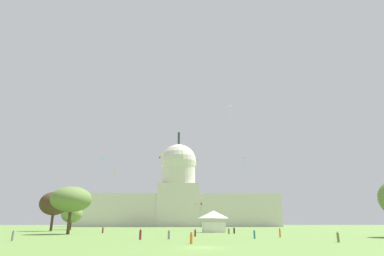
{
  "coord_description": "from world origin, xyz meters",
  "views": [
    {
      "loc": [
        -2.85,
        -38.05,
        2.71
      ],
      "look_at": [
        2.48,
        77.43,
        37.92
      ],
      "focal_mm": 29.19,
      "sensor_mm": 36.0,
      "label": 1
    }
  ],
  "objects_px": {
    "kite_violet_low": "(196,205)",
    "kite_lime_high": "(183,156)",
    "kite_yellow_mid": "(162,155)",
    "capitol_building": "(178,198)",
    "tree_west_far": "(72,199)",
    "kite_pink_high": "(182,138)",
    "kite_cyan_mid": "(103,160)",
    "kite_black_high": "(160,158)",
    "person_maroon_near_tent": "(103,230)",
    "person_maroon_mid_right": "(195,233)",
    "person_olive_front_left": "(338,237)",
    "kite_gold_mid": "(114,173)",
    "person_orange_back_center": "(191,238)",
    "kite_green_mid": "(174,197)",
    "event_tent": "(214,221)",
    "person_teal_deep_crowd": "(254,234)",
    "kite_blue_low": "(209,198)",
    "person_orange_back_right": "(280,233)",
    "person_black_lawn_far_right": "(234,231)",
    "kite_red_low": "(201,205)",
    "tree_west_mid": "(72,214)",
    "person_olive_back_left": "(229,231)",
    "kite_turquoise_mid": "(244,160)",
    "person_grey_edge_west": "(13,236)",
    "person_maroon_mid_left": "(140,235)",
    "person_grey_near_tree_east": "(169,235)",
    "kite_white_mid": "(231,108)",
    "kite_orange_mid": "(196,161)"
  },
  "relations": [
    {
      "from": "kite_cyan_mid",
      "to": "kite_black_high",
      "type": "distance_m",
      "value": 37.05
    },
    {
      "from": "person_maroon_near_tent",
      "to": "person_olive_front_left",
      "type": "height_order",
      "value": "person_maroon_near_tent"
    },
    {
      "from": "person_orange_back_right",
      "to": "kite_turquoise_mid",
      "type": "bearing_deg",
      "value": -76.12
    },
    {
      "from": "event_tent",
      "to": "person_teal_deep_crowd",
      "type": "relative_size",
      "value": 4.43
    },
    {
      "from": "kite_yellow_mid",
      "to": "capitol_building",
      "type": "bearing_deg",
      "value": -78.19
    },
    {
      "from": "capitol_building",
      "to": "person_maroon_near_tent",
      "type": "height_order",
      "value": "capitol_building"
    },
    {
      "from": "person_orange_back_center",
      "to": "capitol_building",
      "type": "bearing_deg",
      "value": 92.38
    },
    {
      "from": "person_orange_back_right",
      "to": "kite_green_mid",
      "type": "height_order",
      "value": "kite_green_mid"
    },
    {
      "from": "kite_violet_low",
      "to": "kite_lime_high",
      "type": "height_order",
      "value": "kite_lime_high"
    },
    {
      "from": "kite_lime_high",
      "to": "kite_yellow_mid",
      "type": "distance_m",
      "value": 56.38
    },
    {
      "from": "person_grey_near_tree_east",
      "to": "person_grey_edge_west",
      "type": "bearing_deg",
      "value": 27.9
    },
    {
      "from": "kite_cyan_mid",
      "to": "kite_violet_low",
      "type": "bearing_deg",
      "value": -31.04
    },
    {
      "from": "person_maroon_mid_left",
      "to": "tree_west_mid",
      "type": "bearing_deg",
      "value": 97.84
    },
    {
      "from": "person_teal_deep_crowd",
      "to": "kite_turquoise_mid",
      "type": "xyz_separation_m",
      "value": [
        17.74,
        86.43,
        30.68
      ]
    },
    {
      "from": "kite_pink_high",
      "to": "tree_west_mid",
      "type": "bearing_deg",
      "value": 118.42
    },
    {
      "from": "tree_west_mid",
      "to": "person_grey_edge_west",
      "type": "height_order",
      "value": "tree_west_mid"
    },
    {
      "from": "kite_red_low",
      "to": "kite_yellow_mid",
      "type": "relative_size",
      "value": 1.59
    },
    {
      "from": "tree_west_mid",
      "to": "kite_green_mid",
      "type": "bearing_deg",
      "value": 57.7
    },
    {
      "from": "tree_west_mid",
      "to": "kite_cyan_mid",
      "type": "height_order",
      "value": "kite_cyan_mid"
    },
    {
      "from": "person_black_lawn_far_right",
      "to": "person_orange_back_center",
      "type": "relative_size",
      "value": 1.08
    },
    {
      "from": "tree_west_far",
      "to": "person_maroon_mid_right",
      "type": "distance_m",
      "value": 35.02
    },
    {
      "from": "person_grey_edge_west",
      "to": "person_black_lawn_far_right",
      "type": "relative_size",
      "value": 0.96
    },
    {
      "from": "person_maroon_near_tent",
      "to": "person_black_lawn_far_right",
      "type": "xyz_separation_m",
      "value": [
        35.28,
        -4.99,
        -0.05
      ]
    },
    {
      "from": "kite_green_mid",
      "to": "person_maroon_mid_left",
      "type": "bearing_deg",
      "value": -70.55
    },
    {
      "from": "person_maroon_near_tent",
      "to": "person_maroon_mid_right",
      "type": "height_order",
      "value": "person_maroon_near_tent"
    },
    {
      "from": "kite_cyan_mid",
      "to": "kite_white_mid",
      "type": "bearing_deg",
      "value": -104.66
    },
    {
      "from": "capitol_building",
      "to": "person_olive_front_left",
      "type": "xyz_separation_m",
      "value": [
        22.93,
        -187.67,
        -19.36
      ]
    },
    {
      "from": "kite_yellow_mid",
      "to": "kite_green_mid",
      "type": "bearing_deg",
      "value": -77.86
    },
    {
      "from": "kite_blue_low",
      "to": "kite_orange_mid",
      "type": "bearing_deg",
      "value": -121.7
    },
    {
      "from": "capitol_building",
      "to": "person_orange_back_center",
      "type": "xyz_separation_m",
      "value": [
        1.4,
        -190.01,
        -19.38
      ]
    },
    {
      "from": "person_maroon_mid_left",
      "to": "kite_blue_low",
      "type": "height_order",
      "value": "kite_blue_low"
    },
    {
      "from": "person_grey_near_tree_east",
      "to": "kite_pink_high",
      "type": "xyz_separation_m",
      "value": [
        3.04,
        66.22,
        35.26
      ]
    },
    {
      "from": "event_tent",
      "to": "person_maroon_mid_right",
      "type": "relative_size",
      "value": 4.57
    },
    {
      "from": "person_olive_front_left",
      "to": "kite_gold_mid",
      "type": "bearing_deg",
      "value": -158.56
    },
    {
      "from": "person_teal_deep_crowd",
      "to": "person_grey_edge_west",
      "type": "distance_m",
      "value": 40.09
    },
    {
      "from": "tree_west_far",
      "to": "kite_pink_high",
      "type": "xyz_separation_m",
      "value": [
        28.7,
        40.58,
        27.52
      ]
    },
    {
      "from": "capitol_building",
      "to": "person_maroon_mid_right",
      "type": "relative_size",
      "value": 95.65
    },
    {
      "from": "person_grey_near_tree_east",
      "to": "kite_blue_low",
      "type": "height_order",
      "value": "kite_blue_low"
    },
    {
      "from": "capitol_building",
      "to": "person_grey_edge_west",
      "type": "height_order",
      "value": "capitol_building"
    },
    {
      "from": "person_olive_back_left",
      "to": "kite_turquoise_mid",
      "type": "relative_size",
      "value": 0.37
    },
    {
      "from": "capitol_building",
      "to": "kite_turquoise_mid",
      "type": "relative_size",
      "value": 35.61
    },
    {
      "from": "person_olive_front_left",
      "to": "kite_yellow_mid",
      "type": "relative_size",
      "value": 0.56
    },
    {
      "from": "kite_pink_high",
      "to": "kite_lime_high",
      "type": "bearing_deg",
      "value": 44.18
    },
    {
      "from": "person_orange_back_right",
      "to": "kite_white_mid",
      "type": "height_order",
      "value": "kite_white_mid"
    },
    {
      "from": "person_grey_edge_west",
      "to": "kite_lime_high",
      "type": "height_order",
      "value": "kite_lime_high"
    },
    {
      "from": "kite_gold_mid",
      "to": "kite_violet_low",
      "type": "bearing_deg",
      "value": 87.03
    },
    {
      "from": "kite_green_mid",
      "to": "kite_blue_low",
      "type": "bearing_deg",
      "value": -55.93
    },
    {
      "from": "tree_west_far",
      "to": "person_maroon_mid_left",
      "type": "height_order",
      "value": "tree_west_far"
    },
    {
      "from": "kite_blue_low",
      "to": "kite_violet_low",
      "type": "relative_size",
      "value": 1.3
    },
    {
      "from": "kite_white_mid",
      "to": "kite_pink_high",
      "type": "distance_m",
      "value": 41.45
    }
  ]
}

